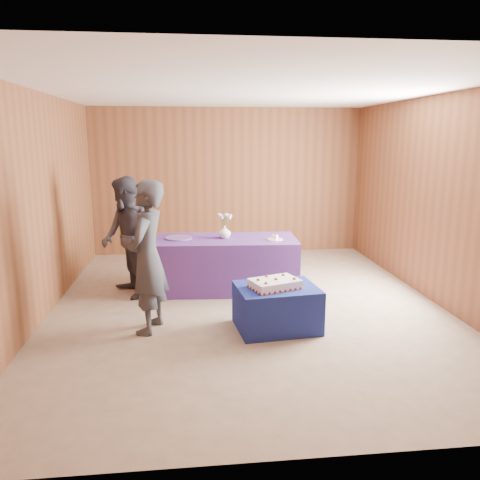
{
  "coord_description": "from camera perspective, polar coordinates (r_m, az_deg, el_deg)",
  "views": [
    {
      "loc": [
        -0.72,
        -5.74,
        2.15
      ],
      "look_at": [
        -0.08,
        0.1,
        0.86
      ],
      "focal_mm": 35.0,
      "sensor_mm": 36.0,
      "label": 1
    }
  ],
  "objects": [
    {
      "name": "plate",
      "position": [
        6.57,
        4.28,
        0.08
      ],
      "size": [
        0.27,
        0.27,
        0.01
      ],
      "primitive_type": "cylinder",
      "rotation": [
        0.0,
        0.0,
        -0.25
      ],
      "color": "white",
      "rests_on": "serving_table"
    },
    {
      "name": "cake_slice",
      "position": [
        6.57,
        4.29,
        0.4
      ],
      "size": [
        0.09,
        0.09,
        0.08
      ],
      "rotation": [
        0.0,
        0.0,
        -0.56
      ],
      "color": "white",
      "rests_on": "plate"
    },
    {
      "name": "knife",
      "position": [
        6.41,
        4.55,
        -0.29
      ],
      "size": [
        0.26,
        0.09,
        0.0
      ],
      "primitive_type": "cube",
      "rotation": [
        0.0,
        0.0,
        0.25
      ],
      "color": "silver",
      "rests_on": "serving_table"
    },
    {
      "name": "guest_left",
      "position": [
        5.27,
        -11.22,
        -2.1
      ],
      "size": [
        0.56,
        0.71,
        1.71
      ],
      "primitive_type": "imported",
      "rotation": [
        0.0,
        0.0,
        -1.84
      ],
      "color": "#32343C",
      "rests_on": "ground"
    },
    {
      "name": "flower_spray",
      "position": [
        6.61,
        -1.9,
        2.97
      ],
      "size": [
        0.21,
        0.22,
        0.17
      ],
      "color": "#2E5B24",
      "rests_on": "vase"
    },
    {
      "name": "cake_table",
      "position": [
        5.42,
        4.49,
        -8.2
      ],
      "size": [
        0.97,
        0.8,
        0.5
      ],
      "primitive_type": "cube",
      "rotation": [
        0.0,
        0.0,
        0.11
      ],
      "color": "navy",
      "rests_on": "ground"
    },
    {
      "name": "sheet_cake",
      "position": [
        5.28,
        4.27,
        -5.32
      ],
      "size": [
        0.64,
        0.53,
        0.13
      ],
      "rotation": [
        0.0,
        0.0,
        0.34
      ],
      "color": "white",
      "rests_on": "cake_table"
    },
    {
      "name": "guest_right",
      "position": [
        6.5,
        -13.62,
        0.27
      ],
      "size": [
        0.91,
        0.99,
        1.65
      ],
      "primitive_type": "imported",
      "rotation": [
        0.0,
        0.0,
        -1.14
      ],
      "color": "#302E38",
      "rests_on": "ground"
    },
    {
      "name": "vase",
      "position": [
        6.65,
        -1.89,
        1.0
      ],
      "size": [
        0.18,
        0.18,
        0.18
      ],
      "primitive_type": "imported",
      "rotation": [
        0.0,
        0.0,
        -0.02
      ],
      "color": "white",
      "rests_on": "serving_table"
    },
    {
      "name": "ground",
      "position": [
        6.17,
        0.89,
        -8.03
      ],
      "size": [
        6.0,
        6.0,
        0.0
      ],
      "primitive_type": "plane",
      "color": "gray",
      "rests_on": "ground"
    },
    {
      "name": "platter",
      "position": [
        6.69,
        -7.47,
        0.26
      ],
      "size": [
        0.41,
        0.41,
        0.02
      ],
      "primitive_type": "cylinder",
      "rotation": [
        0.0,
        0.0,
        -0.06
      ],
      "color": "#6A4D9B",
      "rests_on": "serving_table"
    },
    {
      "name": "room_shell",
      "position": [
        5.79,
        0.95,
        8.93
      ],
      "size": [
        5.04,
        6.04,
        2.72
      ],
      "color": "brown",
      "rests_on": "ground"
    },
    {
      "name": "serving_table",
      "position": [
        6.74,
        -1.71,
        -2.93
      ],
      "size": [
        2.05,
        1.02,
        0.75
      ],
      "primitive_type": "cube",
      "rotation": [
        0.0,
        0.0,
        -0.06
      ],
      "color": "#4D2D7E",
      "rests_on": "ground"
    }
  ]
}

